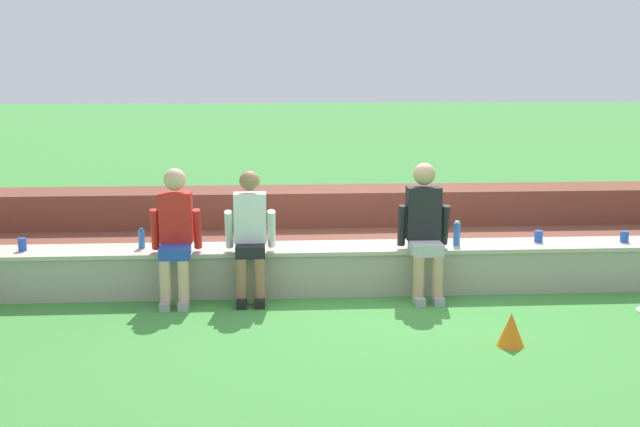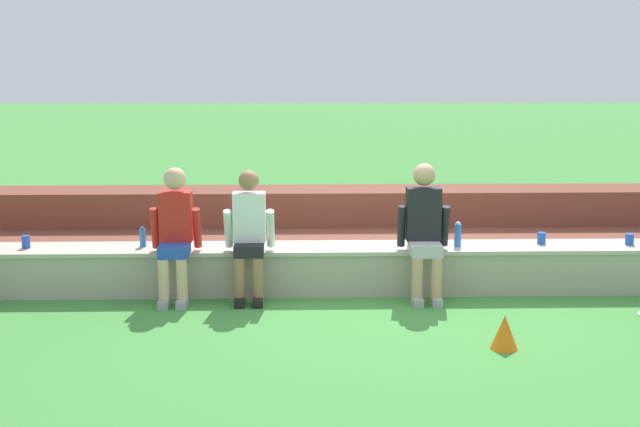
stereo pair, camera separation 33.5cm
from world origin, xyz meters
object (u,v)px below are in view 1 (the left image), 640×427
at_px(plastic_cup_middle, 22,244).
at_px(sports_cone, 511,330).
at_px(person_right_of_center, 425,227).
at_px(plastic_cup_left_end, 539,236).
at_px(person_center, 250,234).
at_px(plastic_cup_right_end, 624,237).
at_px(person_left_of_center, 175,232).
at_px(water_bottle_mid_right, 141,239).
at_px(water_bottle_center_gap, 457,234).

bearing_deg(plastic_cup_middle, sports_cone, -21.83).
bearing_deg(sports_cone, plastic_cup_middle, 158.17).
relative_size(person_right_of_center, plastic_cup_left_end, 11.21).
xyz_separation_m(person_right_of_center, plastic_cup_left_end, (1.29, 0.34, -0.18)).
bearing_deg(plastic_cup_middle, person_center, -7.35).
distance_m(plastic_cup_middle, plastic_cup_left_end, 5.34).
height_order(plastic_cup_right_end, plastic_cup_middle, plastic_cup_middle).
distance_m(person_center, sports_cone, 2.72).
bearing_deg(sports_cone, person_left_of_center, 152.54).
relative_size(person_right_of_center, plastic_cup_middle, 10.49).
distance_m(water_bottle_mid_right, plastic_cup_left_end, 4.15).
distance_m(person_left_of_center, plastic_cup_right_end, 4.69).
height_order(water_bottle_mid_right, sports_cone, water_bottle_mid_right).
relative_size(water_bottle_center_gap, sports_cone, 0.88).
distance_m(plastic_cup_left_end, sports_cone, 2.08).
xyz_separation_m(person_left_of_center, water_bottle_mid_right, (-0.38, 0.32, -0.13)).
bearing_deg(person_center, plastic_cup_left_end, 6.65).
height_order(person_left_of_center, person_right_of_center, person_right_of_center).
xyz_separation_m(water_bottle_center_gap, plastic_cup_right_end, (1.81, 0.03, -0.06)).
bearing_deg(water_bottle_center_gap, plastic_cup_right_end, 1.08).
bearing_deg(plastic_cup_left_end, plastic_cup_right_end, -3.99).
distance_m(person_center, person_right_of_center, 1.75).
relative_size(person_left_of_center, person_right_of_center, 0.98).
bearing_deg(plastic_cup_right_end, plastic_cup_left_end, 176.01).
bearing_deg(person_left_of_center, plastic_cup_left_end, 5.08).
xyz_separation_m(person_left_of_center, person_right_of_center, (2.48, -0.00, 0.02)).
xyz_separation_m(water_bottle_mid_right, plastic_cup_left_end, (4.15, 0.02, -0.04)).
height_order(plastic_cup_right_end, plastic_cup_left_end, plastic_cup_left_end).
relative_size(person_left_of_center, plastic_cup_middle, 10.24).
height_order(person_center, water_bottle_center_gap, person_center).
bearing_deg(person_right_of_center, water_bottle_mid_right, 173.56).
bearing_deg(person_center, person_left_of_center, 178.55).
relative_size(person_right_of_center, sports_cone, 4.68).
xyz_separation_m(person_center, person_right_of_center, (1.75, 0.01, 0.04)).
bearing_deg(person_left_of_center, plastic_cup_middle, 169.92).
bearing_deg(person_center, water_bottle_center_gap, 6.86).
height_order(person_right_of_center, plastic_cup_left_end, person_right_of_center).
xyz_separation_m(person_center, sports_cone, (2.20, -1.51, -0.54)).
xyz_separation_m(water_bottle_mid_right, plastic_cup_middle, (-1.18, -0.04, -0.03)).
bearing_deg(water_bottle_mid_right, plastic_cup_middle, -178.06).
distance_m(person_left_of_center, plastic_cup_left_end, 3.79).
bearing_deg(plastic_cup_right_end, plastic_cup_middle, 179.94).
bearing_deg(water_bottle_mid_right, person_center, -16.80).
height_order(water_bottle_center_gap, plastic_cup_left_end, water_bottle_center_gap).
bearing_deg(plastic_cup_middle, plastic_cup_left_end, 0.61).
xyz_separation_m(person_center, plastic_cup_middle, (-2.30, 0.30, -0.14)).
bearing_deg(person_right_of_center, person_left_of_center, 179.89).
distance_m(water_bottle_center_gap, plastic_cup_middle, 4.43).
bearing_deg(plastic_cup_middle, person_right_of_center, -4.00).
relative_size(plastic_cup_middle, sports_cone, 0.45).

